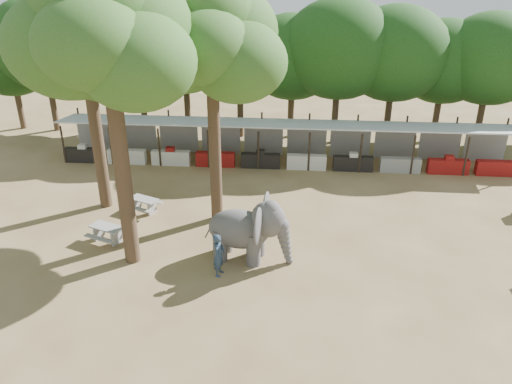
# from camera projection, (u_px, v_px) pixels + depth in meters

# --- Properties ---
(ground) EXTENTS (100.00, 100.00, 0.00)m
(ground) POSITION_uv_depth(u_px,v_px,m) (271.00, 296.00, 18.97)
(ground) COLOR brown
(ground) RESTS_ON ground
(vendor_stalls) EXTENTS (28.00, 2.99, 2.80)m
(vendor_stalls) POSITION_uv_depth(u_px,v_px,m) (284.00, 145.00, 30.98)
(vendor_stalls) COLOR #ABAEB3
(vendor_stalls) RESTS_ON ground
(yard_tree_left) EXTENTS (7.10, 6.90, 11.02)m
(yard_tree_left) POSITION_uv_depth(u_px,v_px,m) (83.00, 42.00, 22.73)
(yard_tree_left) COLOR #332316
(yard_tree_left) RESTS_ON ground
(yard_tree_center) EXTENTS (7.10, 6.90, 12.04)m
(yard_tree_center) POSITION_uv_depth(u_px,v_px,m) (104.00, 35.00, 17.55)
(yard_tree_center) COLOR #332316
(yard_tree_center) RESTS_ON ground
(yard_tree_back) EXTENTS (7.10, 6.90, 11.36)m
(yard_tree_back) POSITION_uv_depth(u_px,v_px,m) (208.00, 39.00, 21.21)
(yard_tree_back) COLOR #332316
(yard_tree_back) RESTS_ON ground
(backdrop_trees) EXTENTS (46.46, 5.95, 8.33)m
(backdrop_trees) POSITION_uv_depth(u_px,v_px,m) (288.00, 59.00, 33.82)
(backdrop_trees) COLOR #332316
(backdrop_trees) RESTS_ON ground
(elephant) EXTENTS (3.77, 2.83, 2.83)m
(elephant) POSITION_uv_depth(u_px,v_px,m) (249.00, 229.00, 20.77)
(elephant) COLOR #444141
(elephant) RESTS_ON ground
(handler) EXTENTS (0.55, 0.72, 1.83)m
(handler) POSITION_uv_depth(u_px,v_px,m) (219.00, 255.00, 19.88)
(handler) COLOR #26384C
(handler) RESTS_ON ground
(picnic_table_near) EXTENTS (1.92, 1.83, 0.76)m
(picnic_table_near) POSITION_uv_depth(u_px,v_px,m) (107.00, 232.00, 22.46)
(picnic_table_near) COLOR gray
(picnic_table_near) RESTS_ON ground
(picnic_table_far) EXTENTS (1.85, 1.77, 0.73)m
(picnic_table_far) POSITION_uv_depth(u_px,v_px,m) (144.00, 203.00, 25.14)
(picnic_table_far) COLOR gray
(picnic_table_far) RESTS_ON ground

